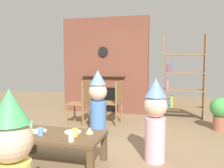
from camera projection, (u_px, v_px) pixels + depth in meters
name	position (u px, v px, depth m)	size (l,w,h in m)	color
ground_plane	(95.00, 150.00, 3.41)	(12.00, 12.00, 0.00)	#846B4C
brick_fireplace_feature	(105.00, 66.00, 5.95)	(2.20, 0.28, 2.40)	brown
bookshelf	(180.00, 81.00, 5.34)	(0.90, 0.28, 1.90)	olive
coffee_table	(58.00, 138.00, 2.93)	(1.14, 0.61, 0.39)	brown
paper_cup_near_left	(30.00, 125.00, 3.16)	(0.06, 0.06, 0.10)	#8CD18C
paper_cup_near_right	(71.00, 137.00, 2.64)	(0.07, 0.07, 0.11)	silver
paper_cup_center	(75.00, 132.00, 2.83)	(0.07, 0.07, 0.09)	#F2CC4C
paper_cup_far_left	(41.00, 132.00, 2.86)	(0.07, 0.07, 0.09)	#669EE0
paper_cup_far_right	(30.00, 133.00, 2.81)	(0.07, 0.07, 0.09)	silver
paper_plate_front	(39.00, 131.00, 3.03)	(0.21, 0.21, 0.01)	white
paper_plate_rear	(73.00, 132.00, 2.99)	(0.21, 0.21, 0.01)	white
birthday_cake_slice	(90.00, 130.00, 2.95)	(0.10, 0.10, 0.08)	#EAC68C
table_fork	(22.00, 133.00, 2.97)	(0.15, 0.02, 0.01)	silver
child_with_cone_hat	(12.00, 163.00, 1.63)	(0.31, 0.31, 1.11)	#E0CC66
child_in_pink	(155.00, 118.00, 2.99)	(0.30, 0.30, 1.09)	#EAB2C6
child_by_the_chairs	(98.00, 101.00, 4.05)	(0.32, 0.32, 1.15)	#4C7FC6
dining_chair_left	(82.00, 100.00, 4.78)	(0.42, 0.42, 0.90)	olive
dining_chair_middle	(115.00, 100.00, 4.83)	(0.44, 0.44, 0.90)	olive
potted_plant_tall	(220.00, 111.00, 4.39)	(0.39, 0.39, 0.63)	#9E5B42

